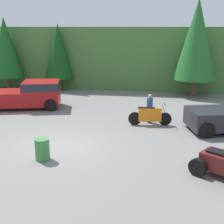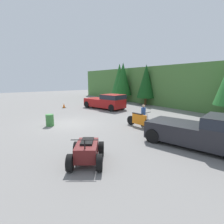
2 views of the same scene
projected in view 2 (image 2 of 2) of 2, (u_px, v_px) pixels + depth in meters
ground_plane at (69, 124)px, 13.75m from camera, size 80.00×80.00×0.00m
hillside_backdrop at (188, 86)px, 22.25m from camera, size 44.00×6.00×5.15m
tree_left at (119, 79)px, 28.92m from camera, size 2.63×2.63×5.98m
tree_mid_left at (123, 79)px, 26.65m from camera, size 2.62×2.62×5.96m
tree_mid_right at (146, 81)px, 23.46m from camera, size 2.39×2.39×5.43m
pickup_truck_red at (107, 101)px, 20.55m from camera, size 5.45×3.31×1.75m
pickup_truck_second at (209, 131)px, 8.61m from camera, size 5.50×3.37×1.75m
dirt_bike at (139, 120)px, 12.71m from camera, size 2.33×0.60×1.22m
quad_atv at (87, 152)px, 7.27m from camera, size 2.42×2.24×1.21m
rider_person at (143, 115)px, 12.93m from camera, size 0.36×0.36×1.62m
traffic_cone at (64, 106)px, 21.40m from camera, size 0.42×0.42×0.55m
steel_barrel at (50, 120)px, 13.05m from camera, size 0.58×0.58×0.88m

